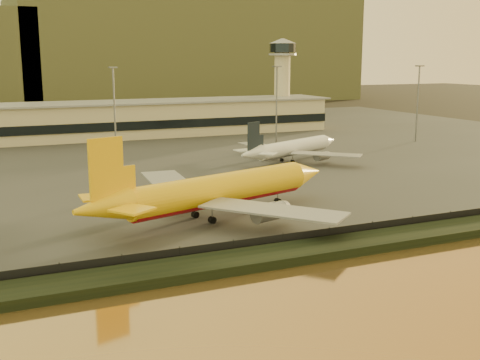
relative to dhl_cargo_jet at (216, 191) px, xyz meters
name	(u,v)px	position (x,y,z in m)	size (l,w,h in m)	color
ground	(278,224)	(8.47, -7.31, -5.01)	(900.00, 900.00, 0.00)	black
embankment	(332,248)	(8.47, -24.31, -4.31)	(320.00, 7.00, 1.40)	black
tarmac	(138,149)	(8.47, 87.69, -4.91)	(320.00, 220.00, 0.20)	#2D2D2D
perimeter_fence	(318,237)	(8.47, -20.31, -3.71)	(300.00, 0.05, 2.20)	black
terminal_building	(74,122)	(-6.06, 118.24, 1.24)	(202.00, 25.00, 12.60)	#C3B387
control_tower	(282,74)	(78.47, 123.69, 16.65)	(11.20, 11.20, 35.50)	#C3B387
apron_light_masts	(204,101)	(23.47, 67.69, 10.69)	(152.20, 12.20, 25.40)	slate
distant_hills	(10,53)	(-12.27, 332.69, 26.38)	(470.00, 160.00, 70.00)	brown
dhl_cargo_jet	(216,191)	(0.00, 0.00, 0.00)	(52.90, 50.52, 16.11)	#F5B50C
white_narrowbody_jet	(292,148)	(41.06, 46.90, -1.22)	(39.56, 37.41, 12.04)	white
gse_vehicle_yellow	(252,181)	(17.33, 22.02, -3.81)	(4.43, 1.99, 1.99)	#F5B50C
gse_vehicle_white	(172,186)	(-0.19, 25.44, -4.02)	(3.51, 1.58, 1.58)	white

